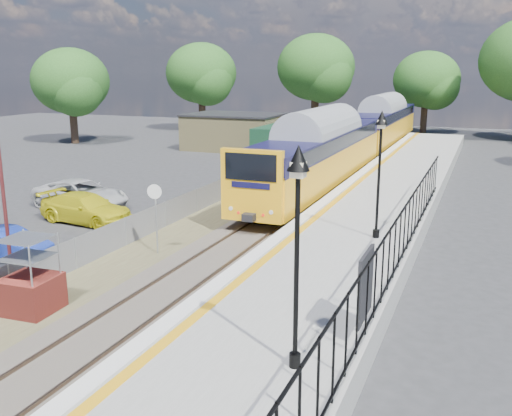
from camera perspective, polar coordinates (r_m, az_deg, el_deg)
The scene contains 17 objects.
ground at distance 18.02m, azimuth -9.01°, elevation -8.91°, with size 120.00×120.00×0.00m, color #2D2D30.
track_bed at distance 26.45m, azimuth 0.91°, elevation -1.18°, with size 5.90×80.00×0.29m.
platform at distance 23.52m, azimuth 10.09°, elevation -2.38°, with size 5.00×70.00×0.90m, color gray.
platform_edge at distance 23.89m, azimuth 5.30°, elevation -0.84°, with size 0.90×70.00×0.01m.
victorian_lamp_south at distance 10.98m, azimuth 4.18°, elevation 0.13°, with size 0.44×0.44×4.60m.
victorian_lamp_north at distance 20.62m, azimuth 12.34°, elevation 6.20°, with size 0.44×0.44×4.60m.
palisade_fence at distance 17.30m, azimuth 13.81°, elevation -3.64°, with size 0.12×26.00×2.00m.
wire_fence at distance 29.87m, azimuth -4.14°, elevation 1.51°, with size 0.06×52.00×1.20m.
outbuilding at distance 49.75m, azimuth -1.32°, elevation 7.48°, with size 10.80×10.10×3.12m.
tree_line at distance 56.65m, azimuth 15.05°, elevation 12.94°, with size 56.80×43.80×11.88m.
train at distance 42.64m, azimuth 10.22°, elevation 7.35°, with size 2.82×40.83×3.51m.
brick_plinth at distance 17.65m, azimuth -21.72°, elevation -6.39°, with size 1.50×1.50×2.30m.
speed_sign at distance 21.60m, azimuth -10.03°, elevation 0.06°, with size 0.54×0.17×2.75m.
carpark_lamp at distance 19.92m, azimuth -24.26°, elevation 4.40°, with size 0.25×0.50×7.16m.
car_blue at distance 23.06m, azimuth -23.54°, elevation -3.32°, with size 1.23×3.53×1.16m, color #1A329D.
car_yellow at distance 27.30m, azimuth -16.62°, elevation -0.03°, with size 1.89×4.65×1.35m, color yellow.
car_white at distance 30.25m, azimuth -17.09°, elevation 1.32°, with size 2.37×5.14×1.43m, color silver.
Camera 1 is at (8.77, -14.17, 6.86)m, focal length 40.00 mm.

